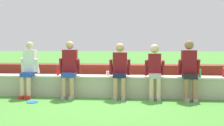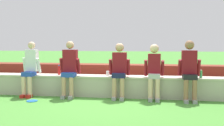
# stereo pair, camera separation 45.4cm
# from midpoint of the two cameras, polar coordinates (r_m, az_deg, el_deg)

# --- Properties ---
(ground_plane) EXTENTS (80.00, 80.00, 0.00)m
(ground_plane) POSITION_cam_midpoint_polar(r_m,az_deg,el_deg) (6.97, -3.30, -7.59)
(ground_plane) COLOR #4C9338
(stone_seating_wall) EXTENTS (7.79, 0.50, 0.56)m
(stone_seating_wall) POSITION_cam_midpoint_polar(r_m,az_deg,el_deg) (7.15, -3.05, -4.87)
(stone_seating_wall) COLOR #B7AF9E
(stone_seating_wall) RESTS_ON ground
(brick_bleachers) EXTENTS (9.66, 1.35, 0.75)m
(brick_bleachers) POSITION_cam_midpoint_polar(r_m,az_deg,el_deg) (8.45, -1.81, -3.35)
(brick_bleachers) COLOR brown
(brick_bleachers) RESTS_ON ground
(person_far_left) EXTENTS (0.49, 0.60, 1.48)m
(person_far_left) POSITION_cam_midpoint_polar(r_m,az_deg,el_deg) (7.43, -19.30, -0.97)
(person_far_left) COLOR beige
(person_far_left) RESTS_ON ground
(person_left_of_center) EXTENTS (0.55, 0.51, 1.50)m
(person_left_of_center) POSITION_cam_midpoint_polar(r_m,az_deg,el_deg) (7.03, -11.06, -0.88)
(person_left_of_center) COLOR tan
(person_left_of_center) RESTS_ON ground
(person_center) EXTENTS (0.55, 0.54, 1.44)m
(person_center) POSITION_cam_midpoint_polar(r_m,az_deg,el_deg) (6.82, -0.21, -1.12)
(person_center) COLOR tan
(person_center) RESTS_ON ground
(person_right_of_center) EXTENTS (0.50, 0.52, 1.42)m
(person_right_of_center) POSITION_cam_midpoint_polar(r_m,az_deg,el_deg) (6.78, 7.34, -1.35)
(person_right_of_center) COLOR beige
(person_right_of_center) RESTS_ON ground
(person_far_right) EXTENTS (0.54, 0.56, 1.51)m
(person_far_right) POSITION_cam_midpoint_polar(r_m,az_deg,el_deg) (6.85, 14.59, -0.98)
(person_far_right) COLOR #996B4C
(person_far_right) RESTS_ON ground
(water_bottle_near_left) EXTENTS (0.06, 0.06, 0.27)m
(water_bottle_near_left) POSITION_cam_midpoint_polar(r_m,az_deg,el_deg) (7.40, -13.37, -1.61)
(water_bottle_near_left) COLOR red
(water_bottle_near_left) RESTS_ON stone_seating_wall
(water_bottle_mid_right) EXTENTS (0.08, 0.08, 0.24)m
(water_bottle_mid_right) POSITION_cam_midpoint_polar(r_m,az_deg,el_deg) (7.40, 21.47, -1.90)
(water_bottle_mid_right) COLOR red
(water_bottle_mid_right) RESTS_ON stone_seating_wall
(water_bottle_mid_left) EXTENTS (0.07, 0.07, 0.21)m
(water_bottle_mid_left) POSITION_cam_midpoint_polar(r_m,az_deg,el_deg) (7.12, 16.76, -2.15)
(water_bottle_mid_left) COLOR green
(water_bottle_mid_left) RESTS_ON stone_seating_wall
(plastic_cup_right_end) EXTENTS (0.08, 0.08, 0.13)m
(plastic_cup_right_end) POSITION_cam_midpoint_polar(r_m,az_deg,el_deg) (7.10, -2.78, -2.26)
(plastic_cup_right_end) COLOR white
(plastic_cup_right_end) RESTS_ON stone_seating_wall
(frisbee) EXTENTS (0.27, 0.27, 0.02)m
(frisbee) POSITION_cam_midpoint_polar(r_m,az_deg,el_deg) (6.81, -18.76, -8.03)
(frisbee) COLOR blue
(frisbee) RESTS_ON ground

